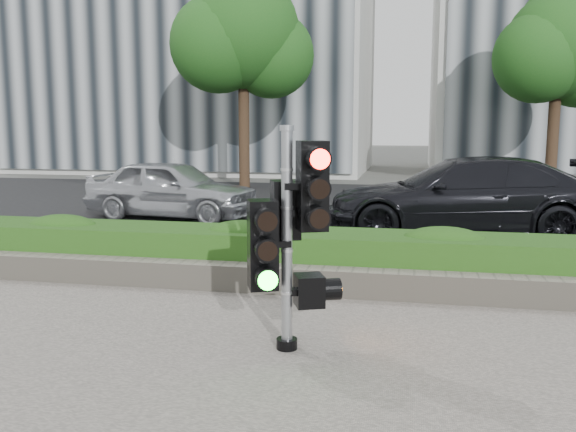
{
  "coord_description": "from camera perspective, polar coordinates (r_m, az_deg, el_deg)",
  "views": [
    {
      "loc": [
        1.04,
        -5.52,
        2.16
      ],
      "look_at": [
        -0.19,
        0.6,
        1.22
      ],
      "focal_mm": 38.0,
      "sensor_mm": 36.0,
      "label": 1
    }
  ],
  "objects": [
    {
      "name": "building_left",
      "position": [
        30.71,
        -8.32,
        18.47
      ],
      "size": [
        16.0,
        9.0,
        15.0
      ],
      "primitive_type": "cube",
      "color": "#B7B7B2",
      "rests_on": "ground"
    },
    {
      "name": "hedge",
      "position": [
        8.33,
        3.94,
        -3.87
      ],
      "size": [
        12.0,
        1.0,
        0.68
      ],
      "primitive_type": "cube",
      "color": "#408529",
      "rests_on": "sidewalk"
    },
    {
      "name": "traffic_signal",
      "position": [
        5.7,
        0.12,
        -1.08
      ],
      "size": [
        0.77,
        0.69,
        2.12
      ],
      "rotation": [
        0.0,
        0.0,
        0.39
      ],
      "color": "black",
      "rests_on": "sidewalk"
    },
    {
      "name": "stone_wall",
      "position": [
        7.74,
        3.3,
        -6.11
      ],
      "size": [
        12.0,
        0.32,
        0.34
      ],
      "primitive_type": "cube",
      "color": "gray",
      "rests_on": "sidewalk"
    },
    {
      "name": "ground",
      "position": [
        6.02,
        0.67,
        -12.46
      ],
      "size": [
        120.0,
        120.0,
        0.0
      ],
      "primitive_type": "plane",
      "color": "#51514C",
      "rests_on": "ground"
    },
    {
      "name": "car_dark",
      "position": [
        12.2,
        15.98,
        1.75
      ],
      "size": [
        5.48,
        2.72,
        1.53
      ],
      "primitive_type": "imported",
      "rotation": [
        0.0,
        0.0,
        -1.46
      ],
      "color": "black",
      "rests_on": "road"
    },
    {
      "name": "tree_right",
      "position": [
        21.66,
        23.89,
        13.99
      ],
      "size": [
        4.1,
        3.58,
        6.53
      ],
      "color": "black",
      "rests_on": "ground"
    },
    {
      "name": "curb",
      "position": [
        8.98,
        4.42,
        -4.99
      ],
      "size": [
        60.0,
        0.25,
        0.12
      ],
      "primitive_type": "cube",
      "color": "gray",
      "rests_on": "ground"
    },
    {
      "name": "car_silver",
      "position": [
        14.23,
        -10.81,
        2.52
      ],
      "size": [
        4.19,
        2.15,
        1.36
      ],
      "primitive_type": "imported",
      "rotation": [
        0.0,
        0.0,
        1.43
      ],
      "color": "#B2B4BA",
      "rests_on": "road"
    },
    {
      "name": "road",
      "position": [
        15.7,
        7.47,
        0.61
      ],
      "size": [
        60.0,
        13.0,
        0.02
      ],
      "primitive_type": "cube",
      "color": "black",
      "rests_on": "ground"
    },
    {
      "name": "tree_left",
      "position": [
        21.03,
        -4.23,
        16.41
      ],
      "size": [
        4.61,
        4.03,
        7.34
      ],
      "color": "black",
      "rests_on": "ground"
    }
  ]
}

